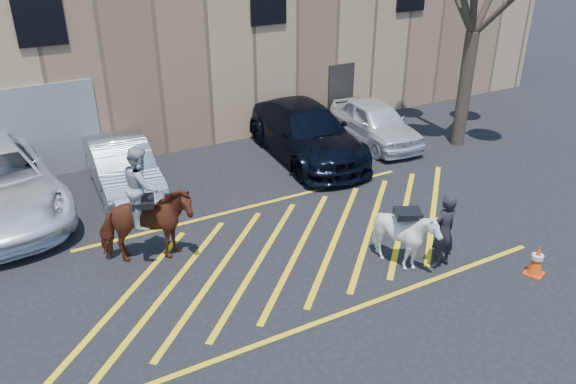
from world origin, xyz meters
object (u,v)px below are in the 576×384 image
car_blue_suv (305,132)px  saddled_white (405,237)px  mounted_bay (145,217)px  traffic_cone (537,260)px  handler (443,231)px  car_silver_sedan (122,167)px  car_white_suv (375,122)px

car_blue_suv → saddled_white: (-1.37, -6.65, -0.07)m
mounted_bay → car_blue_suv: bearing=30.3°
car_blue_suv → traffic_cone: car_blue_suv is taller
handler → mounted_bay: size_ratio=0.64×
car_blue_suv → handler: (-0.64, -7.04, 0.05)m
car_silver_sedan → mounted_bay: mounted_bay is taller
car_blue_suv → handler: 7.07m
saddled_white → handler: bearing=-27.5°
mounted_bay → traffic_cone: (7.24, -4.65, -0.76)m
mounted_bay → saddled_white: (4.91, -2.99, -0.36)m
car_silver_sedan → car_white_suv: (8.59, -0.33, -0.02)m
car_blue_suv → car_white_suv: car_blue_suv is taller
handler → traffic_cone: size_ratio=2.42×
handler → mounted_bay: 6.58m
handler → car_white_suv: bearing=-117.8°
handler → saddled_white: size_ratio=1.01×
car_white_suv → saddled_white: size_ratio=2.39×
car_blue_suv → traffic_cone: bearing=-78.4°
car_blue_suv → saddled_white: car_blue_suv is taller
car_white_suv → car_silver_sedan: bearing=-176.7°
saddled_white → traffic_cone: saddled_white is taller
car_silver_sedan → traffic_cone: bearing=-48.8°
car_white_suv → traffic_cone: 8.42m
car_blue_suv → traffic_cone: size_ratio=7.87×
car_white_suv → mounted_bay: bearing=-152.9°
car_white_suv → mounted_bay: mounted_bay is taller
car_white_suv → saddled_white: (-4.11, -6.57, 0.04)m
car_silver_sedan → saddled_white: bearing=-54.4°
car_white_suv → traffic_cone: bearing=-96.7°
mounted_bay → traffic_cone: size_ratio=3.81×
car_blue_suv → handler: bearing=-90.2°
saddled_white → traffic_cone: 2.89m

